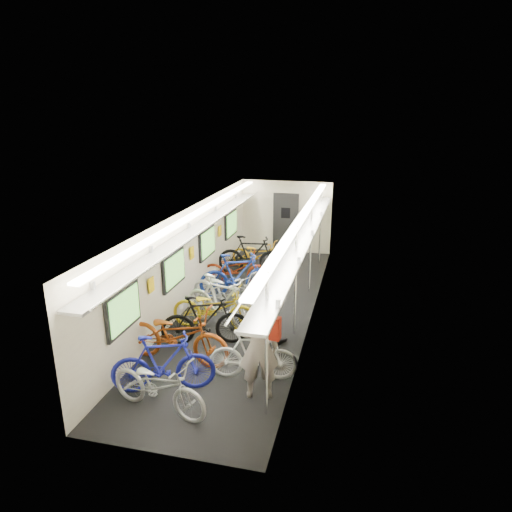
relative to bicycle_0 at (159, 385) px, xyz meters
The scene contains 16 objects.
train_car_shell 4.97m from the bicycle_0, 89.41° to the left, with size 10.00×10.00×10.00m.
bicycle_0 is the anchor object (origin of this frame).
bicycle_1 0.56m from the bicycle_0, 106.79° to the left, with size 0.50×1.76×1.05m, color #1B1FA2.
bicycle_2 1.51m from the bicycle_0, 102.09° to the left, with size 0.74×2.13×1.12m, color #9B3D11.
bicycle_3 2.24m from the bicycle_0, 90.68° to the left, with size 0.51×1.79×1.08m, color black.
bicycle_4 2.92m from the bicycle_0, 91.07° to the left, with size 0.67×1.91×1.01m, color gold.
bicycle_5 3.15m from the bicycle_0, 89.49° to the left, with size 0.55×1.94×1.16m, color silver.
bicycle_6 3.69m from the bicycle_0, 90.13° to the left, with size 0.75×2.14×1.12m, color #9F9EA2.
bicycle_7 4.84m from the bicycle_0, 91.07° to the left, with size 0.55×1.93×1.16m, color navy.
bicycle_8 5.57m from the bicycle_0, 93.46° to the left, with size 0.65×1.87×0.98m, color maroon.
bicycle_9 6.53m from the bicycle_0, 91.26° to the left, with size 0.55×1.95×1.17m, color black.
bicycle_10 7.00m from the bicycle_0, 90.43° to the left, with size 0.62×1.77×0.93m, color gold.
bicycle_11 1.75m from the bicycle_0, 45.70° to the left, with size 0.44×1.57×0.94m, color silver.
passenger_near 1.68m from the bicycle_0, 28.18° to the left, with size 0.66×0.43×1.81m, color gray.
passenger_mid 3.05m from the bicycle_0, 67.55° to the left, with size 0.89×0.69×1.82m, color black.
backpack 2.00m from the bicycle_0, 25.09° to the left, with size 0.26×0.14×0.38m, color #AB1F11.
Camera 1 is at (2.53, -9.77, 4.56)m, focal length 32.00 mm.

